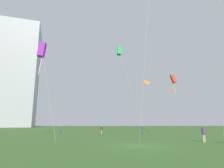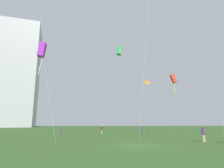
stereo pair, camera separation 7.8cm
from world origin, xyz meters
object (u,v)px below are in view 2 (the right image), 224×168
(person_standing_1, at_px, (61,129))
(person_standing_0, at_px, (102,129))
(kite_flying_3, at_px, (42,50))
(distant_highrise_0, at_px, (18,75))
(person_standing_3, at_px, (203,133))
(kite_flying_2, at_px, (147,82))
(kite_flying_5, at_px, (173,79))
(kite_flying_0, at_px, (119,51))
(person_standing_2, at_px, (143,129))

(person_standing_1, bearing_deg, person_standing_0, 120.19)
(person_standing_0, xyz_separation_m, kite_flying_3, (-10.19, -8.03, 12.81))
(kite_flying_3, relative_size, distant_highrise_0, 0.25)
(person_standing_3, xyz_separation_m, kite_flying_2, (-0.32, 20.56, 10.32))
(kite_flying_5, distance_m, distant_highrise_0, 100.49)
(kite_flying_5, height_order, distant_highrise_0, distant_highrise_0)
(person_standing_0, relative_size, distant_highrise_0, 0.03)
(kite_flying_2, xyz_separation_m, kite_flying_3, (-20.81, -11.80, 2.42))
(distant_highrise_0, bearing_deg, kite_flying_3, -78.00)
(person_standing_1, bearing_deg, kite_flying_0, 132.50)
(kite_flying_0, xyz_separation_m, kite_flying_3, (-13.97, -9.39, -4.12))
(person_standing_1, bearing_deg, person_standing_2, 132.02)
(person_standing_2, relative_size, kite_flying_0, 0.10)
(kite_flying_2, xyz_separation_m, kite_flying_5, (3.05, -7.29, -0.84))
(kite_flying_5, bearing_deg, kite_flying_0, 153.74)
(person_standing_0, bearing_deg, kite_flying_2, 110.16)
(person_standing_2, relative_size, kite_flying_2, 0.15)
(person_standing_2, xyz_separation_m, kite_flying_0, (-4.53, 0.79, 16.84))
(person_standing_2, bearing_deg, person_standing_1, 32.92)
(person_standing_2, xyz_separation_m, person_standing_3, (2.63, -17.35, -0.01))
(person_standing_2, bearing_deg, distant_highrise_0, -11.90)
(kite_flying_2, distance_m, distant_highrise_0, 92.86)
(person_standing_3, xyz_separation_m, distant_highrise_0, (-57.46, 91.40, 28.72))
(person_standing_3, xyz_separation_m, kite_flying_5, (2.72, 13.26, 9.48))
(person_standing_3, relative_size, kite_flying_0, 0.09)
(person_standing_1, height_order, person_standing_3, person_standing_3)
(person_standing_3, distance_m, distant_highrise_0, 111.72)
(person_standing_2, distance_m, person_standing_3, 17.55)
(person_standing_2, distance_m, kite_flying_2, 11.04)
(kite_flying_2, xyz_separation_m, distant_highrise_0, (-57.14, 70.84, 18.40))
(person_standing_3, xyz_separation_m, kite_flying_3, (-21.13, 8.75, 12.74))
(person_standing_1, distance_m, distant_highrise_0, 86.06)
(kite_flying_2, height_order, kite_flying_5, kite_flying_2)
(person_standing_1, relative_size, distant_highrise_0, 0.03)
(kite_flying_0, height_order, kite_flying_2, kite_flying_0)
(kite_flying_2, bearing_deg, person_standing_3, -89.10)
(person_standing_1, height_order, kite_flying_5, kite_flying_5)
(person_standing_1, distance_m, kite_flying_2, 21.53)
(kite_flying_2, bearing_deg, kite_flying_5, -67.33)
(kite_flying_3, distance_m, distant_highrise_0, 91.68)
(person_standing_0, distance_m, distant_highrise_0, 92.52)
(person_standing_0, relative_size, kite_flying_5, 0.15)
(person_standing_1, xyz_separation_m, person_standing_3, (19.19, -19.87, 0.02))
(person_standing_3, relative_size, kite_flying_2, 0.15)
(kite_flying_2, relative_size, kite_flying_3, 0.79)
(person_standing_0, relative_size, kite_flying_2, 0.14)
(person_standing_0, height_order, kite_flying_3, kite_flying_3)
(person_standing_1, distance_m, kite_flying_5, 24.78)
(kite_flying_0, distance_m, kite_flying_5, 13.27)
(distant_highrise_0, bearing_deg, person_standing_1, -73.59)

